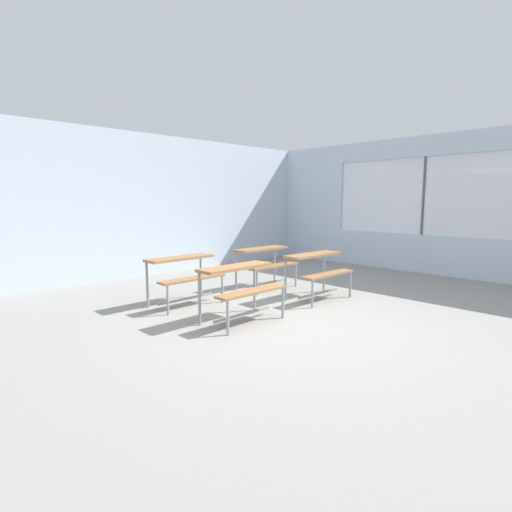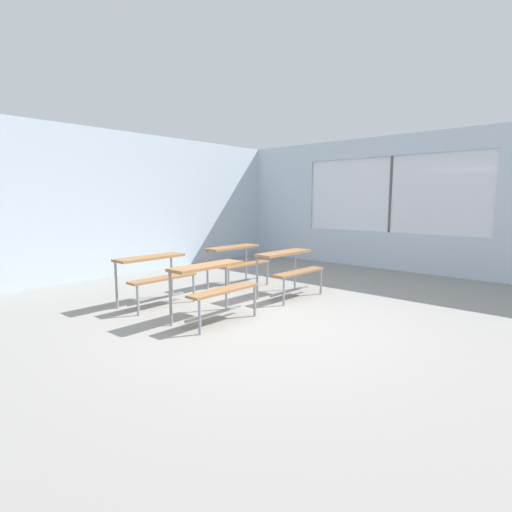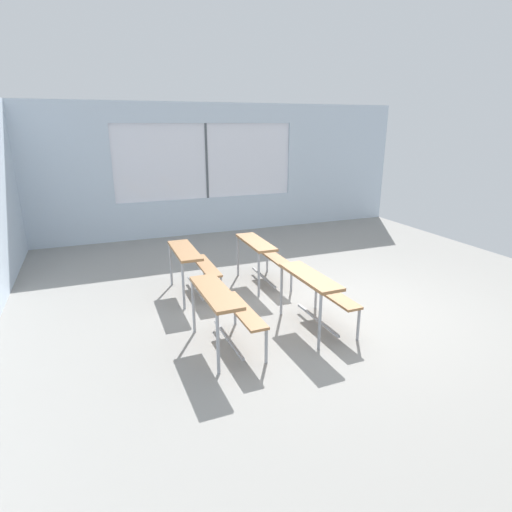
# 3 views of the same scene
# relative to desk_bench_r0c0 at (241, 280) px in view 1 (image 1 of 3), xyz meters

# --- Properties ---
(ground) EXTENTS (10.00, 9.00, 0.05)m
(ground) POSITION_rel_desk_bench_r0c0_xyz_m (0.35, -0.56, -0.59)
(ground) COLOR gray
(wall_back) EXTENTS (10.00, 0.12, 3.00)m
(wall_back) POSITION_rel_desk_bench_r0c0_xyz_m (0.35, 3.94, 0.94)
(wall_back) COLOR silver
(wall_back) RESTS_ON ground
(wall_right) EXTENTS (0.12, 9.00, 3.00)m
(wall_right) POSITION_rel_desk_bench_r0c0_xyz_m (5.35, -0.69, 0.88)
(wall_right) COLOR silver
(wall_right) RESTS_ON ground
(desk_bench_r0c0) EXTENTS (1.11, 0.61, 0.74)m
(desk_bench_r0c0) POSITION_rel_desk_bench_r0c0_xyz_m (0.00, 0.00, 0.00)
(desk_bench_r0c0) COLOR olive
(desk_bench_r0c0) RESTS_ON ground
(desk_bench_r0c1) EXTENTS (1.11, 0.61, 0.74)m
(desk_bench_r0c1) POSITION_rel_desk_bench_r0c0_xyz_m (1.71, 0.04, 0.00)
(desk_bench_r0c1) COLOR olive
(desk_bench_r0c1) RESTS_ON ground
(desk_bench_r1c0) EXTENTS (1.11, 0.61, 0.74)m
(desk_bench_r1c0) POSITION_rel_desk_bench_r0c0_xyz_m (-0.06, 1.24, 0.00)
(desk_bench_r1c0) COLOR olive
(desk_bench_r1c0) RESTS_ON ground
(desk_bench_r1c1) EXTENTS (1.11, 0.60, 0.74)m
(desk_bench_r1c1) POSITION_rel_desk_bench_r0c0_xyz_m (1.68, 1.21, 0.00)
(desk_bench_r1c1) COLOR olive
(desk_bench_r1c1) RESTS_ON ground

